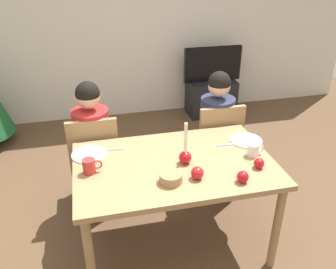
{
  "coord_description": "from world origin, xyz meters",
  "views": [
    {
      "loc": [
        -0.53,
        -2.05,
        2.1
      ],
      "look_at": [
        0.0,
        0.2,
        0.87
      ],
      "focal_mm": 38.09,
      "sensor_mm": 36.0,
      "label": 1
    }
  ],
  "objects_px": {
    "apple_by_right_mug": "(243,177)",
    "chair_left": "(95,157)",
    "dining_table": "(174,172)",
    "candle_centerpiece": "(185,155)",
    "bowl_walnuts": "(171,178)",
    "plate_right": "(246,140)",
    "plate_left": "(89,154)",
    "tv_stand": "(211,97)",
    "apple_near_candle": "(259,163)",
    "mug_left": "(90,166)",
    "chair_right": "(217,142)",
    "apple_by_left_plate": "(197,173)",
    "person_left_child": "(94,149)",
    "mug_right": "(253,150)",
    "tv": "(213,64)",
    "person_right_child": "(216,135)"
  },
  "relations": [
    {
      "from": "person_right_child",
      "to": "plate_right",
      "type": "distance_m",
      "value": 0.51
    },
    {
      "from": "candle_centerpiece",
      "to": "plate_right",
      "type": "relative_size",
      "value": 1.25
    },
    {
      "from": "bowl_walnuts",
      "to": "mug_right",
      "type": "bearing_deg",
      "value": 15.55
    },
    {
      "from": "candle_centerpiece",
      "to": "bowl_walnuts",
      "type": "relative_size",
      "value": 2.08
    },
    {
      "from": "tv_stand",
      "to": "apple_near_candle",
      "type": "relative_size",
      "value": 8.75
    },
    {
      "from": "plate_right",
      "to": "plate_left",
      "type": "bearing_deg",
      "value": 176.73
    },
    {
      "from": "candle_centerpiece",
      "to": "bowl_walnuts",
      "type": "distance_m",
      "value": 0.25
    },
    {
      "from": "dining_table",
      "to": "apple_by_right_mug",
      "type": "distance_m",
      "value": 0.51
    },
    {
      "from": "candle_centerpiece",
      "to": "apple_by_left_plate",
      "type": "relative_size",
      "value": 3.63
    },
    {
      "from": "person_right_child",
      "to": "mug_left",
      "type": "height_order",
      "value": "person_right_child"
    },
    {
      "from": "mug_left",
      "to": "apple_near_candle",
      "type": "height_order",
      "value": "mug_left"
    },
    {
      "from": "person_left_child",
      "to": "plate_left",
      "type": "bearing_deg",
      "value": -94.94
    },
    {
      "from": "chair_right",
      "to": "person_left_child",
      "type": "xyz_separation_m",
      "value": [
        -1.1,
        0.03,
        0.06
      ]
    },
    {
      "from": "person_left_child",
      "to": "tv",
      "type": "xyz_separation_m",
      "value": [
        1.65,
        1.66,
        0.14
      ]
    },
    {
      "from": "chair_right",
      "to": "apple_near_candle",
      "type": "distance_m",
      "value": 0.85
    },
    {
      "from": "chair_left",
      "to": "candle_centerpiece",
      "type": "bearing_deg",
      "value": -45.52
    },
    {
      "from": "chair_right",
      "to": "mug_left",
      "type": "relative_size",
      "value": 6.8
    },
    {
      "from": "chair_left",
      "to": "person_left_child",
      "type": "bearing_deg",
      "value": 90.0
    },
    {
      "from": "tv",
      "to": "apple_by_left_plate",
      "type": "relative_size",
      "value": 9.24
    },
    {
      "from": "dining_table",
      "to": "mug_right",
      "type": "distance_m",
      "value": 0.59
    },
    {
      "from": "person_right_child",
      "to": "apple_near_candle",
      "type": "xyz_separation_m",
      "value": [
        -0.01,
        -0.84,
        0.22
      ]
    },
    {
      "from": "dining_table",
      "to": "chair_left",
      "type": "xyz_separation_m",
      "value": [
        -0.55,
        0.61,
        -0.15
      ]
    },
    {
      "from": "bowl_walnuts",
      "to": "apple_by_left_plate",
      "type": "relative_size",
      "value": 1.74
    },
    {
      "from": "chair_left",
      "to": "mug_right",
      "type": "bearing_deg",
      "value": -29.75
    },
    {
      "from": "person_right_child",
      "to": "plate_left",
      "type": "height_order",
      "value": "person_right_child"
    },
    {
      "from": "apple_by_right_mug",
      "to": "chair_left",
      "type": "bearing_deg",
      "value": 134.41
    },
    {
      "from": "chair_left",
      "to": "candle_centerpiece",
      "type": "height_order",
      "value": "candle_centerpiece"
    },
    {
      "from": "plate_right",
      "to": "mug_left",
      "type": "relative_size",
      "value": 1.87
    },
    {
      "from": "plate_left",
      "to": "plate_right",
      "type": "height_order",
      "value": "same"
    },
    {
      "from": "chair_left",
      "to": "bowl_walnuts",
      "type": "bearing_deg",
      "value": -60.53
    },
    {
      "from": "tv_stand",
      "to": "plate_left",
      "type": "height_order",
      "value": "plate_left"
    },
    {
      "from": "chair_left",
      "to": "tv",
      "type": "xyz_separation_m",
      "value": [
        1.65,
        1.69,
        0.2
      ]
    },
    {
      "from": "dining_table",
      "to": "person_left_child",
      "type": "distance_m",
      "value": 0.85
    },
    {
      "from": "person_left_child",
      "to": "plate_right",
      "type": "relative_size",
      "value": 4.73
    },
    {
      "from": "apple_near_candle",
      "to": "mug_left",
      "type": "bearing_deg",
      "value": 169.55
    },
    {
      "from": "mug_right",
      "to": "apple_by_right_mug",
      "type": "height_order",
      "value": "mug_right"
    },
    {
      "from": "mug_right",
      "to": "dining_table",
      "type": "bearing_deg",
      "value": 176.55
    },
    {
      "from": "plate_left",
      "to": "apple_by_right_mug",
      "type": "distance_m",
      "value": 1.11
    },
    {
      "from": "tv_stand",
      "to": "person_left_child",
      "type": "bearing_deg",
      "value": -134.91
    },
    {
      "from": "plate_right",
      "to": "mug_right",
      "type": "height_order",
      "value": "mug_right"
    },
    {
      "from": "dining_table",
      "to": "bowl_walnuts",
      "type": "height_order",
      "value": "bowl_walnuts"
    },
    {
      "from": "plate_right",
      "to": "chair_left",
      "type": "bearing_deg",
      "value": 159.62
    },
    {
      "from": "tv_stand",
      "to": "plate_left",
      "type": "bearing_deg",
      "value": -129.38
    },
    {
      "from": "plate_left",
      "to": "apple_near_candle",
      "type": "xyz_separation_m",
      "value": [
        1.13,
        -0.44,
        0.03
      ]
    },
    {
      "from": "tv",
      "to": "chair_right",
      "type": "bearing_deg",
      "value": -108.17
    },
    {
      "from": "candle_centerpiece",
      "to": "apple_near_candle",
      "type": "xyz_separation_m",
      "value": [
        0.47,
        -0.18,
        -0.03
      ]
    },
    {
      "from": "tv",
      "to": "mug_left",
      "type": "xyz_separation_m",
      "value": [
        -1.69,
        -2.29,
        0.09
      ]
    },
    {
      "from": "plate_right",
      "to": "chair_right",
      "type": "bearing_deg",
      "value": 98.96
    },
    {
      "from": "mug_left",
      "to": "mug_right",
      "type": "height_order",
      "value": "mug_left"
    },
    {
      "from": "dining_table",
      "to": "apple_by_right_mug",
      "type": "relative_size",
      "value": 17.77
    }
  ]
}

